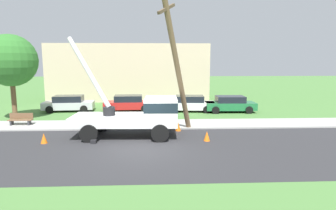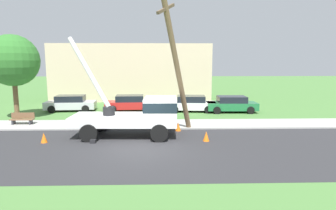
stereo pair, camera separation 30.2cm
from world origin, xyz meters
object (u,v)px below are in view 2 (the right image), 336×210
at_px(parked_sedan_red, 130,103).
at_px(parked_sedan_white, 191,104).
at_px(parked_sedan_green, 232,104).
at_px(park_bench, 22,119).
at_px(traffic_cone_ahead, 206,136).
at_px(leaning_utility_pole, 177,64).
at_px(traffic_cone_curbside, 178,127).
at_px(roadside_tree_near, 13,61).
at_px(utility_truck, 139,113).
at_px(parked_sedan_silver, 71,103).
at_px(traffic_cone_behind, 44,138).

height_order(parked_sedan_red, parked_sedan_white, same).
height_order(parked_sedan_green, park_bench, parked_sedan_green).
bearing_deg(traffic_cone_ahead, leaning_utility_pole, 135.04).
bearing_deg(park_bench, traffic_cone_curbside, -9.70).
relative_size(parked_sedan_red, park_bench, 2.81).
bearing_deg(park_bench, parked_sedan_red, 40.24).
relative_size(traffic_cone_ahead, parked_sedan_red, 0.12).
height_order(parked_sedan_green, roadside_tree_near, roadside_tree_near).
bearing_deg(traffic_cone_ahead, traffic_cone_curbside, 120.59).
relative_size(utility_truck, parked_sedan_green, 1.52).
relative_size(leaning_utility_pole, roadside_tree_near, 1.30).
relative_size(parked_sedan_silver, parked_sedan_white, 1.00).
height_order(leaning_utility_pole, traffic_cone_behind, leaning_utility_pole).
relative_size(traffic_cone_curbside, roadside_tree_near, 0.09).
height_order(utility_truck, traffic_cone_behind, utility_truck).
bearing_deg(traffic_cone_curbside, parked_sedan_red, 116.95).
xyz_separation_m(park_bench, roadside_tree_near, (-1.38, 2.09, 4.06)).
relative_size(utility_truck, parked_sedan_silver, 1.49).
bearing_deg(parked_sedan_green, roadside_tree_near, -170.84).
bearing_deg(leaning_utility_pole, traffic_cone_ahead, -44.96).
distance_m(parked_sedan_silver, roadside_tree_near, 6.15).
relative_size(parked_sedan_green, park_bench, 2.77).
xyz_separation_m(utility_truck, parked_sedan_silver, (-6.85, 9.03, -0.70)).
height_order(utility_truck, traffic_cone_ahead, utility_truck).
bearing_deg(leaning_utility_pole, traffic_cone_behind, -167.41).
xyz_separation_m(utility_truck, park_bench, (-8.41, 3.12, -0.95)).
bearing_deg(utility_truck, roadside_tree_near, 152.01).
relative_size(leaning_utility_pole, parked_sedan_silver, 1.87).
bearing_deg(parked_sedan_green, parked_sedan_silver, 175.97).
distance_m(parked_sedan_red, parked_sedan_green, 9.16).
bearing_deg(leaning_utility_pole, parked_sedan_red, 113.71).
bearing_deg(parked_sedan_silver, roadside_tree_near, -127.51).
bearing_deg(traffic_cone_curbside, park_bench, 170.30).
bearing_deg(park_bench, roadside_tree_near, 123.54).
bearing_deg(roadside_tree_near, traffic_cone_behind, -54.41).
distance_m(traffic_cone_ahead, traffic_cone_behind, 9.07).
bearing_deg(utility_truck, parked_sedan_silver, 127.18).
relative_size(traffic_cone_behind, roadside_tree_near, 0.09).
distance_m(traffic_cone_curbside, parked_sedan_green, 8.53).
xyz_separation_m(parked_sedan_silver, roadside_tree_near, (-2.94, -3.83, 3.81)).
bearing_deg(parked_sedan_green, traffic_cone_behind, -144.21).
xyz_separation_m(traffic_cone_behind, traffic_cone_curbside, (7.63, 2.49, 0.00)).
bearing_deg(parked_sedan_white, traffic_cone_curbside, -102.72).
height_order(traffic_cone_ahead, parked_sedan_green, parked_sedan_green).
height_order(traffic_cone_curbside, parked_sedan_white, parked_sedan_white).
xyz_separation_m(traffic_cone_curbside, parked_sedan_red, (-3.93, 7.72, 0.43)).
bearing_deg(roadside_tree_near, utility_truck, -27.99).
distance_m(utility_truck, traffic_cone_ahead, 4.21).
bearing_deg(leaning_utility_pole, parked_sedan_white, 77.38).
relative_size(traffic_cone_ahead, roadside_tree_near, 0.09).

